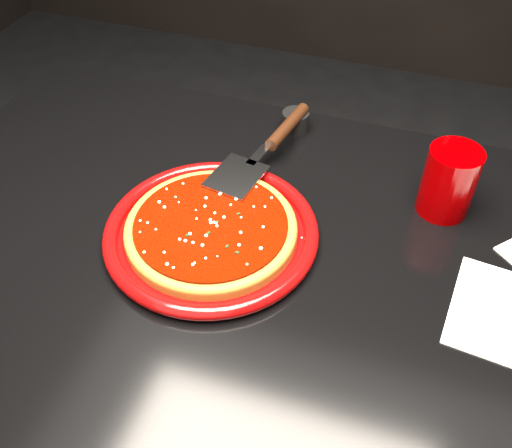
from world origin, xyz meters
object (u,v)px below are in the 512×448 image
at_px(plate, 211,232).
at_px(ramekin, 295,121).
at_px(table, 257,395).
at_px(cup, 449,181).
at_px(pizza_server, 265,148).

bearing_deg(plate, ramekin, 82.39).
distance_m(table, ramekin, 0.52).
height_order(table, cup, cup).
bearing_deg(cup, table, -139.33).
bearing_deg(cup, pizza_server, 178.28).
relative_size(plate, ramekin, 6.51).
distance_m(cup, ramekin, 0.31).
bearing_deg(plate, pizza_server, 83.00).
bearing_deg(ramekin, plate, -97.61).
distance_m(pizza_server, cup, 0.30).
bearing_deg(cup, plate, -150.92).
height_order(table, pizza_server, pizza_server).
distance_m(plate, pizza_server, 0.19).
xyz_separation_m(pizza_server, cup, (0.30, -0.01, 0.02)).
relative_size(cup, ramekin, 2.28).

